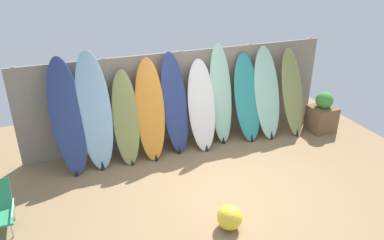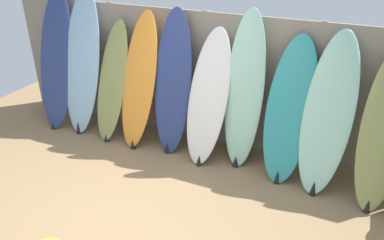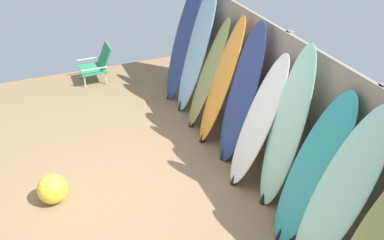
{
  "view_description": "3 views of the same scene",
  "coord_description": "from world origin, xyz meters",
  "px_view_note": "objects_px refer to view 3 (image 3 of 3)",
  "views": [
    {
      "loc": [
        -2.24,
        -4.44,
        3.58
      ],
      "look_at": [
        -0.19,
        0.94,
        0.89
      ],
      "focal_mm": 35.0,
      "sensor_mm": 36.0,
      "label": 1
    },
    {
      "loc": [
        1.79,
        -2.4,
        2.74
      ],
      "look_at": [
        0.33,
        0.87,
        0.88
      ],
      "focal_mm": 35.0,
      "sensor_mm": 36.0,
      "label": 2
    },
    {
      "loc": [
        3.85,
        -0.73,
        3.46
      ],
      "look_at": [
        0.12,
        0.79,
        0.99
      ],
      "focal_mm": 40.0,
      "sensor_mm": 36.0,
      "label": 3
    }
  ],
  "objects_px": {
    "surfboard_skyblue_1": "(196,50)",
    "surfboard_orange_3": "(221,83)",
    "surfboard_navy_0": "(184,41)",
    "beach_ball": "(53,189)",
    "surfboard_navy_4": "(241,97)",
    "surfboard_seafoam_6": "(286,132)",
    "surfboard_teal_7": "(312,172)",
    "surfboard_white_5": "(257,123)",
    "beach_chair": "(98,64)",
    "surfboard_seafoam_8": "(338,196)",
    "surfboard_olive_2": "(208,75)"
  },
  "relations": [
    {
      "from": "surfboard_navy_4",
      "to": "beach_chair",
      "type": "height_order",
      "value": "surfboard_navy_4"
    },
    {
      "from": "surfboard_seafoam_6",
      "to": "surfboard_teal_7",
      "type": "height_order",
      "value": "surfboard_seafoam_6"
    },
    {
      "from": "surfboard_navy_4",
      "to": "surfboard_teal_7",
      "type": "distance_m",
      "value": 1.51
    },
    {
      "from": "surfboard_teal_7",
      "to": "surfboard_navy_4",
      "type": "bearing_deg",
      "value": 179.75
    },
    {
      "from": "surfboard_olive_2",
      "to": "surfboard_orange_3",
      "type": "xyz_separation_m",
      "value": [
        0.45,
        -0.01,
        0.09
      ]
    },
    {
      "from": "beach_chair",
      "to": "surfboard_seafoam_6",
      "type": "bearing_deg",
      "value": 11.73
    },
    {
      "from": "surfboard_skyblue_1",
      "to": "surfboard_seafoam_8",
      "type": "xyz_separation_m",
      "value": [
        3.38,
        -0.04,
        -0.12
      ]
    },
    {
      "from": "surfboard_seafoam_6",
      "to": "beach_ball",
      "type": "xyz_separation_m",
      "value": [
        -0.97,
        -2.44,
        -0.78
      ]
    },
    {
      "from": "surfboard_white_5",
      "to": "beach_ball",
      "type": "xyz_separation_m",
      "value": [
        -0.54,
        -2.36,
        -0.66
      ]
    },
    {
      "from": "surfboard_orange_3",
      "to": "surfboard_teal_7",
      "type": "height_order",
      "value": "surfboard_orange_3"
    },
    {
      "from": "surfboard_olive_2",
      "to": "surfboard_orange_3",
      "type": "relative_size",
      "value": 0.9
    },
    {
      "from": "surfboard_seafoam_8",
      "to": "beach_ball",
      "type": "bearing_deg",
      "value": -129.55
    },
    {
      "from": "surfboard_olive_2",
      "to": "beach_chair",
      "type": "bearing_deg",
      "value": -150.18
    },
    {
      "from": "surfboard_navy_0",
      "to": "beach_ball",
      "type": "height_order",
      "value": "surfboard_navy_0"
    },
    {
      "from": "surfboard_skyblue_1",
      "to": "surfboard_navy_4",
      "type": "distance_m",
      "value": 1.45
    },
    {
      "from": "beach_chair",
      "to": "beach_ball",
      "type": "relative_size",
      "value": 1.82
    },
    {
      "from": "surfboard_seafoam_6",
      "to": "surfboard_teal_7",
      "type": "xyz_separation_m",
      "value": [
        0.56,
        -0.04,
        -0.13
      ]
    },
    {
      "from": "surfboard_navy_4",
      "to": "surfboard_seafoam_6",
      "type": "distance_m",
      "value": 0.95
    },
    {
      "from": "surfboard_seafoam_8",
      "to": "beach_chair",
      "type": "bearing_deg",
      "value": -166.33
    },
    {
      "from": "surfboard_olive_2",
      "to": "beach_ball",
      "type": "height_order",
      "value": "surfboard_olive_2"
    },
    {
      "from": "surfboard_olive_2",
      "to": "surfboard_teal_7",
      "type": "height_order",
      "value": "surfboard_teal_7"
    },
    {
      "from": "surfboard_orange_3",
      "to": "surfboard_white_5",
      "type": "xyz_separation_m",
      "value": [
        1.0,
        -0.01,
        -0.06
      ]
    },
    {
      "from": "surfboard_white_5",
      "to": "surfboard_seafoam_6",
      "type": "bearing_deg",
      "value": 11.33
    },
    {
      "from": "surfboard_seafoam_6",
      "to": "beach_ball",
      "type": "distance_m",
      "value": 2.74
    },
    {
      "from": "surfboard_olive_2",
      "to": "surfboard_skyblue_1",
      "type": "bearing_deg",
      "value": 175.51
    },
    {
      "from": "surfboard_navy_0",
      "to": "surfboard_navy_4",
      "type": "relative_size",
      "value": 1.06
    },
    {
      "from": "surfboard_navy_4",
      "to": "surfboard_teal_7",
      "type": "relative_size",
      "value": 1.11
    },
    {
      "from": "surfboard_seafoam_8",
      "to": "surfboard_white_5",
      "type": "bearing_deg",
      "value": -179.34
    },
    {
      "from": "surfboard_navy_4",
      "to": "beach_ball",
      "type": "relative_size",
      "value": 5.3
    },
    {
      "from": "surfboard_orange_3",
      "to": "surfboard_teal_7",
      "type": "relative_size",
      "value": 1.07
    },
    {
      "from": "surfboard_navy_0",
      "to": "beach_chair",
      "type": "xyz_separation_m",
      "value": [
        -1.14,
        -1.21,
        -0.66
      ]
    },
    {
      "from": "surfboard_teal_7",
      "to": "surfboard_white_5",
      "type": "bearing_deg",
      "value": -177.4
    },
    {
      "from": "surfboard_teal_7",
      "to": "beach_chair",
      "type": "distance_m",
      "value": 4.74
    },
    {
      "from": "surfboard_orange_3",
      "to": "surfboard_seafoam_8",
      "type": "bearing_deg",
      "value": 0.27
    },
    {
      "from": "surfboard_skyblue_1",
      "to": "surfboard_orange_3",
      "type": "height_order",
      "value": "surfboard_skyblue_1"
    },
    {
      "from": "surfboard_orange_3",
      "to": "beach_chair",
      "type": "height_order",
      "value": "surfboard_orange_3"
    },
    {
      "from": "surfboard_navy_0",
      "to": "surfboard_navy_4",
      "type": "distance_m",
      "value": 1.89
    },
    {
      "from": "surfboard_seafoam_8",
      "to": "beach_ball",
      "type": "distance_m",
      "value": 3.16
    },
    {
      "from": "surfboard_seafoam_8",
      "to": "surfboard_navy_0",
      "type": "bearing_deg",
      "value": 179.91
    },
    {
      "from": "surfboard_white_5",
      "to": "surfboard_orange_3",
      "type": "bearing_deg",
      "value": 179.71
    },
    {
      "from": "surfboard_seafoam_8",
      "to": "surfboard_seafoam_6",
      "type": "bearing_deg",
      "value": 175.89
    },
    {
      "from": "surfboard_skyblue_1",
      "to": "surfboard_teal_7",
      "type": "xyz_separation_m",
      "value": [
        2.96,
        -0.01,
        -0.17
      ]
    },
    {
      "from": "surfboard_skyblue_1",
      "to": "beach_chair",
      "type": "distance_m",
      "value": 2.13
    },
    {
      "from": "surfboard_teal_7",
      "to": "beach_chair",
      "type": "xyz_separation_m",
      "value": [
        -4.55,
        -1.24,
        -0.51
      ]
    },
    {
      "from": "surfboard_seafoam_6",
      "to": "surfboard_teal_7",
      "type": "bearing_deg",
      "value": -4.27
    },
    {
      "from": "surfboard_navy_0",
      "to": "surfboard_orange_3",
      "type": "relative_size",
      "value": 1.09
    },
    {
      "from": "surfboard_orange_3",
      "to": "surfboard_navy_4",
      "type": "distance_m",
      "value": 0.49
    },
    {
      "from": "surfboard_white_5",
      "to": "surfboard_teal_7",
      "type": "distance_m",
      "value": 1.0
    },
    {
      "from": "surfboard_teal_7",
      "to": "beach_ball",
      "type": "height_order",
      "value": "surfboard_teal_7"
    },
    {
      "from": "surfboard_orange_3",
      "to": "beach_ball",
      "type": "xyz_separation_m",
      "value": [
        0.46,
        -2.36,
        -0.72
      ]
    }
  ]
}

